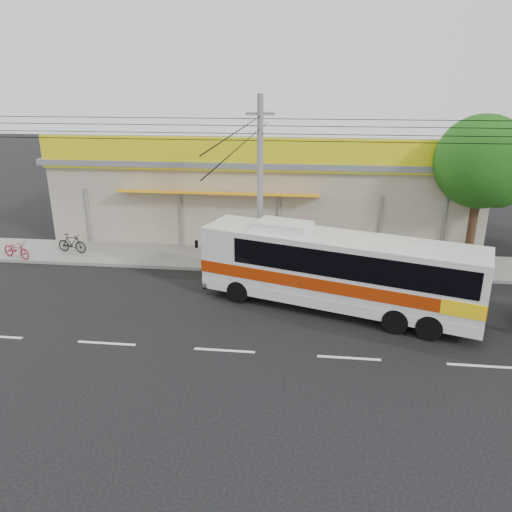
{
  "coord_description": "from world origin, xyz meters",
  "views": [
    {
      "loc": [
        2.68,
        -16.52,
        8.36
      ],
      "look_at": [
        0.51,
        2.0,
        1.7
      ],
      "focal_mm": 35.0,
      "sensor_mm": 36.0,
      "label": 1
    }
  ],
  "objects_px": {
    "motorbike_red": "(16,249)",
    "tree_near": "(485,165)",
    "utility_pole": "(260,129)",
    "coach_bus": "(341,268)",
    "motorbike_dark": "(72,243)"
  },
  "relations": [
    {
      "from": "motorbike_red",
      "to": "tree_near",
      "type": "height_order",
      "value": "tree_near"
    },
    {
      "from": "utility_pole",
      "to": "coach_bus",
      "type": "bearing_deg",
      "value": -43.21
    },
    {
      "from": "coach_bus",
      "to": "motorbike_dark",
      "type": "bearing_deg",
      "value": 177.79
    },
    {
      "from": "tree_near",
      "to": "coach_bus",
      "type": "bearing_deg",
      "value": -138.02
    },
    {
      "from": "coach_bus",
      "to": "motorbike_dark",
      "type": "relative_size",
      "value": 6.74
    },
    {
      "from": "motorbike_red",
      "to": "tree_near",
      "type": "relative_size",
      "value": 0.24
    },
    {
      "from": "motorbike_dark",
      "to": "tree_near",
      "type": "bearing_deg",
      "value": -77.91
    },
    {
      "from": "motorbike_dark",
      "to": "utility_pole",
      "type": "bearing_deg",
      "value": -90.26
    },
    {
      "from": "coach_bus",
      "to": "utility_pole",
      "type": "height_order",
      "value": "utility_pole"
    },
    {
      "from": "motorbike_red",
      "to": "utility_pole",
      "type": "xyz_separation_m",
      "value": [
        11.87,
        -0.5,
        5.84
      ]
    },
    {
      "from": "motorbike_dark",
      "to": "utility_pole",
      "type": "xyz_separation_m",
      "value": [
        9.59,
        -1.59,
        5.8
      ]
    },
    {
      "from": "motorbike_red",
      "to": "utility_pole",
      "type": "height_order",
      "value": "utility_pole"
    },
    {
      "from": "motorbike_dark",
      "to": "utility_pole",
      "type": "distance_m",
      "value": 11.32
    },
    {
      "from": "utility_pole",
      "to": "tree_near",
      "type": "relative_size",
      "value": 4.9
    },
    {
      "from": "motorbike_dark",
      "to": "tree_near",
      "type": "relative_size",
      "value": 0.23
    }
  ]
}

